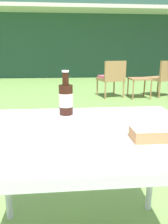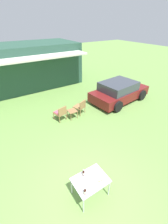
{
  "view_description": "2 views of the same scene",
  "coord_description": "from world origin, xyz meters",
  "px_view_note": "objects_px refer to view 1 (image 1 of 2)",
  "views": [
    {
      "loc": [
        -0.09,
        -0.88,
        1.03
      ],
      "look_at": [
        0.0,
        0.1,
        0.76
      ],
      "focal_mm": 35.0,
      "sensor_mm": 36.0,
      "label": 1
    },
    {
      "loc": [
        -1.59,
        -2.1,
        4.64
      ],
      "look_at": [
        1.69,
        2.94,
        0.9
      ],
      "focal_mm": 24.0,
      "sensor_mm": 36.0,
      "label": 2
    }
  ],
  "objects_px": {
    "garden_side_table": "(140,81)",
    "patio_table": "(86,143)",
    "cake_on_plate": "(145,136)",
    "wicker_chair_cushioned": "(112,77)",
    "wicker_chair_plain": "(163,76)",
    "cola_bottle_near": "(66,98)"
  },
  "relations": [
    {
      "from": "garden_side_table",
      "to": "patio_table",
      "type": "height_order",
      "value": "patio_table"
    },
    {
      "from": "cake_on_plate",
      "to": "wicker_chair_cushioned",
      "type": "bearing_deg",
      "value": 79.44
    },
    {
      "from": "garden_side_table",
      "to": "cake_on_plate",
      "type": "bearing_deg",
      "value": -108.95
    },
    {
      "from": "wicker_chair_cushioned",
      "to": "wicker_chair_plain",
      "type": "bearing_deg",
      "value": 165.49
    },
    {
      "from": "wicker_chair_plain",
      "to": "patio_table",
      "type": "xyz_separation_m",
      "value": [
        -2.23,
        -4.14,
        0.16
      ]
    },
    {
      "from": "garden_side_table",
      "to": "patio_table",
      "type": "bearing_deg",
      "value": -112.14
    },
    {
      "from": "garden_side_table",
      "to": "cola_bottle_near",
      "type": "distance_m",
      "value": 4.15
    },
    {
      "from": "wicker_chair_plain",
      "to": "wicker_chair_cushioned",
      "type": "bearing_deg",
      "value": -23.79
    },
    {
      "from": "wicker_chair_plain",
      "to": "cola_bottle_near",
      "type": "bearing_deg",
      "value": 36.38
    },
    {
      "from": "garden_side_table",
      "to": "cola_bottle_near",
      "type": "height_order",
      "value": "cola_bottle_near"
    },
    {
      "from": "wicker_chair_cushioned",
      "to": "cake_on_plate",
      "type": "height_order",
      "value": "wicker_chair_cushioned"
    },
    {
      "from": "wicker_chair_cushioned",
      "to": "patio_table",
      "type": "height_order",
      "value": "wicker_chair_cushioned"
    },
    {
      "from": "cake_on_plate",
      "to": "cola_bottle_near",
      "type": "distance_m",
      "value": 0.5
    },
    {
      "from": "garden_side_table",
      "to": "cake_on_plate",
      "type": "height_order",
      "value": "cake_on_plate"
    },
    {
      "from": "wicker_chair_plain",
      "to": "garden_side_table",
      "type": "distance_m",
      "value": 0.62
    },
    {
      "from": "wicker_chair_plain",
      "to": "cola_bottle_near",
      "type": "height_order",
      "value": "cola_bottle_near"
    },
    {
      "from": "patio_table",
      "to": "cake_on_plate",
      "type": "distance_m",
      "value": 0.27
    },
    {
      "from": "patio_table",
      "to": "garden_side_table",
      "type": "bearing_deg",
      "value": 67.86
    },
    {
      "from": "garden_side_table",
      "to": "cake_on_plate",
      "type": "xyz_separation_m",
      "value": [
        -1.43,
        -4.16,
        0.33
      ]
    },
    {
      "from": "patio_table",
      "to": "cola_bottle_near",
      "type": "relative_size",
      "value": 4.27
    },
    {
      "from": "garden_side_table",
      "to": "patio_table",
      "type": "distance_m",
      "value": 4.33
    },
    {
      "from": "wicker_chair_cushioned",
      "to": "cola_bottle_near",
      "type": "relative_size",
      "value": 3.64
    }
  ]
}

